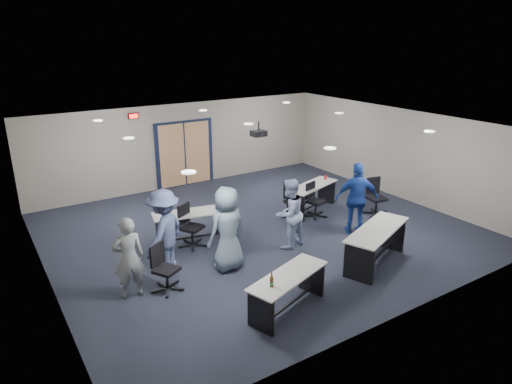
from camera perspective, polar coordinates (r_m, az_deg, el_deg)
floor at (r=11.75m, az=0.41°, el=-4.79°), size 10.00×10.00×0.00m
back_wall at (r=15.10m, az=-9.01°, el=5.83°), size 10.00×0.04×2.70m
front_wall at (r=8.15m, az=18.14°, el=-6.68°), size 10.00×0.04×2.70m
left_wall at (r=9.65m, az=-25.32°, el=-3.53°), size 0.04×9.00×2.70m
right_wall at (r=14.52m, az=17.23°, el=4.67°), size 0.04×9.00×2.70m
ceiling at (r=10.94m, az=0.44°, el=8.25°), size 10.00×9.00×0.04m
double_door at (r=15.14m, az=-8.89°, el=4.70°), size 2.00×0.07×2.20m
exit_sign at (r=14.28m, az=-15.08°, el=9.16°), size 0.32×0.07×0.18m
ceiling_projector at (r=11.56m, az=0.33°, el=7.36°), size 0.35×0.32×0.37m
ceiling_can_lights at (r=11.15m, az=-0.27°, el=8.30°), size 6.24×5.74×0.02m
table_front_left at (r=8.35m, az=3.99°, el=-11.67°), size 1.86×1.11×0.98m
table_front_right at (r=10.21m, az=14.83°, el=-5.82°), size 2.16×1.39×0.83m
table_back_left at (r=11.08m, az=-7.98°, el=-3.64°), size 1.93×1.00×0.75m
table_back_right at (r=13.03m, az=7.02°, el=-0.09°), size 1.92×1.14×0.86m
chair_back_a at (r=10.81m, az=-8.02°, el=-4.23°), size 0.88×0.88×1.03m
chair_back_b at (r=11.65m, az=-4.18°, el=-2.58°), size 0.79×0.79×0.93m
chair_back_c at (r=12.32m, az=4.83°, el=-1.11°), size 0.71×0.71×1.03m
chair_back_d at (r=12.55m, az=7.51°, el=-1.03°), size 0.73×0.73×0.95m
chair_loose_left at (r=9.11m, az=-11.15°, el=-9.33°), size 0.82×0.82×0.95m
chair_loose_right at (r=13.00m, az=14.88°, el=-0.62°), size 0.76×0.76×1.03m
person_gray at (r=8.94m, az=-15.64°, el=-7.93°), size 0.63×0.45×1.62m
person_plaid at (r=9.57m, az=-3.60°, el=-4.63°), size 0.98×0.72×1.83m
person_lightblue at (r=10.59m, az=4.18°, el=-2.70°), size 0.92×0.78×1.67m
person_navy at (r=11.54m, az=12.51°, el=-0.83°), size 1.14×0.96×1.83m
person_back at (r=9.59m, az=-11.39°, el=-4.94°), size 1.35×1.26×1.83m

